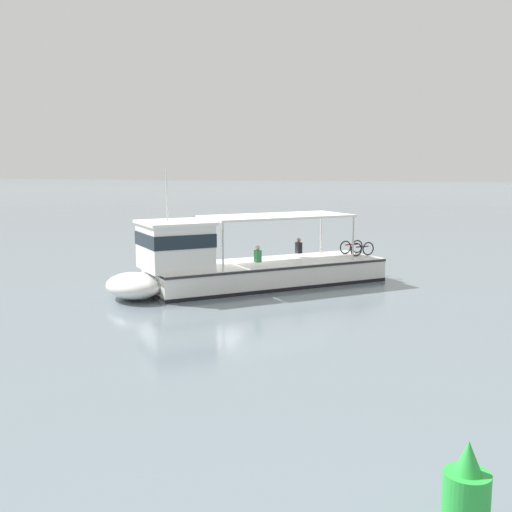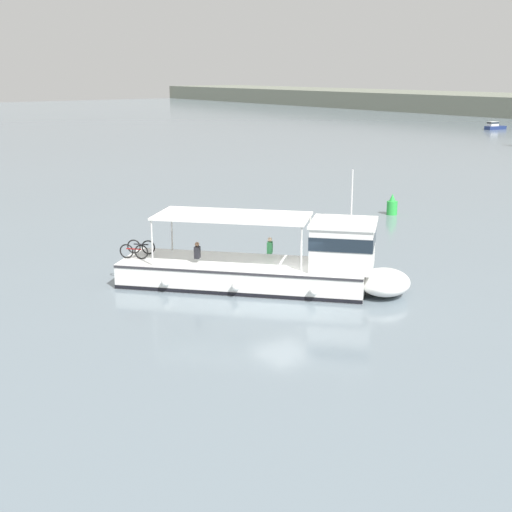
{
  "view_description": "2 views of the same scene",
  "coord_description": "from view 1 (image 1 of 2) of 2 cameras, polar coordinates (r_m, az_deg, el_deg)",
  "views": [
    {
      "loc": [
        -9.16,
        25.8,
        5.38
      ],
      "look_at": [
        -1.99,
        -0.1,
        1.4
      ],
      "focal_mm": 42.61,
      "sensor_mm": 36.0,
      "label": 1
    },
    {
      "loc": [
        22.66,
        -18.13,
        9.3
      ],
      "look_at": [
        -1.99,
        -0.1,
        1.4
      ],
      "focal_mm": 50.45,
      "sensor_mm": 36.0,
      "label": 2
    }
  ],
  "objects": [
    {
      "name": "ground_plane",
      "position": [
        27.9,
        -4.01,
        -2.72
      ],
      "size": [
        400.0,
        400.0,
        0.0
      ],
      "primitive_type": "plane",
      "color": "slate"
    },
    {
      "name": "channel_buoy",
      "position": [
        10.15,
        19.15,
        -20.36
      ],
      "size": [
        0.7,
        0.7,
        1.4
      ],
      "color": "green",
      "rests_on": "ground"
    },
    {
      "name": "ferry_main",
      "position": [
        26.8,
        -1.95,
        -0.96
      ],
      "size": [
        11.51,
        10.81,
        5.32
      ],
      "color": "white",
      "rests_on": "ground"
    }
  ]
}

